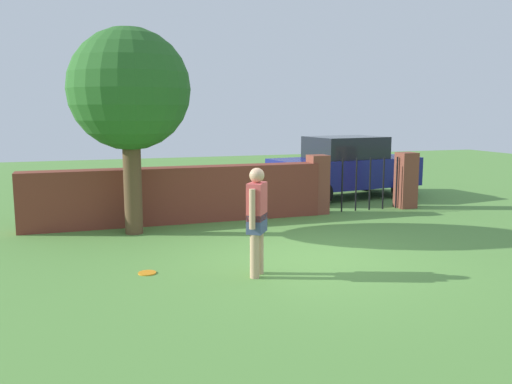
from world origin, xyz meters
The scene contains 7 objects.
ground_plane centered at (0.00, 0.00, 0.00)m, with size 40.00×40.00×0.00m, color #568C3D.
brick_wall centered at (-1.50, 3.60, 0.61)m, with size 6.53×0.50×1.22m, color brown.
tree centered at (-2.53, 2.83, 2.81)m, with size 2.36×2.36×4.03m.
person centered at (-1.08, -0.61, 0.90)m, with size 0.39×0.46×1.62m.
fence_gate centered at (3.08, 3.60, 0.70)m, with size 2.88×0.44×1.40m.
car centered at (3.61, 5.55, 0.86)m, with size 4.40×2.38×1.72m.
frisbee_orange centered at (-2.62, 0.02, 0.01)m, with size 0.27×0.27×0.02m, color orange.
Camera 1 is at (-3.54, -7.96, 2.44)m, focal length 37.75 mm.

